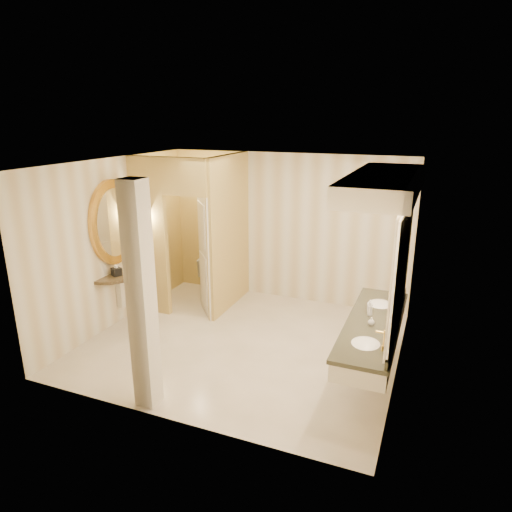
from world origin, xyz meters
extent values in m
plane|color=white|center=(0.00, 0.00, 0.00)|extent=(4.50, 4.50, 0.00)
plane|color=silver|center=(0.00, 0.00, 2.70)|extent=(4.50, 4.50, 0.00)
cube|color=#EDE6CD|center=(0.00, 2.00, 1.35)|extent=(4.50, 0.02, 2.70)
cube|color=#EDE6CD|center=(0.00, -2.00, 1.35)|extent=(4.50, 0.02, 2.70)
cube|color=#EDE6CD|center=(-2.25, 0.00, 1.35)|extent=(0.02, 4.00, 2.70)
cube|color=#EDE6CD|center=(2.25, 0.00, 1.35)|extent=(0.02, 4.00, 2.70)
cube|color=tan|center=(-0.80, 1.25, 1.35)|extent=(0.10, 1.50, 2.70)
cube|color=tan|center=(-1.93, 0.50, 1.35)|extent=(0.65, 0.10, 2.70)
cube|color=tan|center=(-1.20, 0.50, 2.40)|extent=(0.80, 0.10, 0.60)
cube|color=silver|center=(-1.05, 0.81, 1.05)|extent=(0.55, 0.65, 2.10)
cylinder|color=gold|center=(-1.93, 0.43, 1.55)|extent=(0.03, 0.03, 0.30)
cone|color=silver|center=(-1.93, 0.43, 1.75)|extent=(0.14, 0.14, 0.14)
cube|color=silver|center=(1.95, -0.40, 0.73)|extent=(0.60, 2.23, 0.24)
cube|color=black|center=(1.95, -0.40, 0.85)|extent=(0.64, 2.27, 0.05)
cube|color=black|center=(2.23, -0.40, 0.92)|extent=(0.03, 2.23, 0.10)
ellipsoid|color=white|center=(1.95, -1.00, 0.83)|extent=(0.40, 0.44, 0.15)
cylinder|color=gold|center=(2.15, -1.00, 0.96)|extent=(0.03, 0.03, 0.22)
ellipsoid|color=white|center=(1.95, 0.20, 0.83)|extent=(0.40, 0.44, 0.15)
cylinder|color=gold|center=(2.15, 0.20, 0.96)|extent=(0.03, 0.03, 0.22)
cube|color=white|center=(2.23, -0.40, 1.70)|extent=(0.03, 2.23, 1.40)
cube|color=silver|center=(1.95, -0.40, 2.59)|extent=(0.75, 2.43, 0.22)
cylinder|color=black|center=(-2.23, -0.05, 0.85)|extent=(1.05, 1.05, 0.05)
cube|color=silver|center=(-2.19, -0.05, 0.55)|extent=(0.10, 0.10, 0.60)
cylinder|color=gold|center=(-2.21, -0.05, 1.70)|extent=(0.07, 1.05, 1.05)
cylinder|color=white|center=(-2.17, -0.05, 1.70)|extent=(0.02, 0.84, 0.84)
cube|color=silver|center=(-0.45, -1.80, 1.35)|extent=(0.25, 0.25, 2.70)
cube|color=black|center=(-2.10, -0.21, 0.94)|extent=(0.17, 0.17, 0.13)
imported|color=white|center=(-1.36, 1.69, 0.40)|extent=(0.62, 0.86, 0.79)
imported|color=beige|center=(1.85, -0.09, 0.95)|extent=(0.08, 0.08, 0.15)
imported|color=silver|center=(1.94, -0.51, 0.93)|extent=(0.08, 0.08, 0.10)
imported|color=#C6B28C|center=(1.88, -0.23, 0.97)|extent=(0.09, 0.09, 0.18)
camera|label=1|loc=(2.53, -5.73, 3.33)|focal=32.00mm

